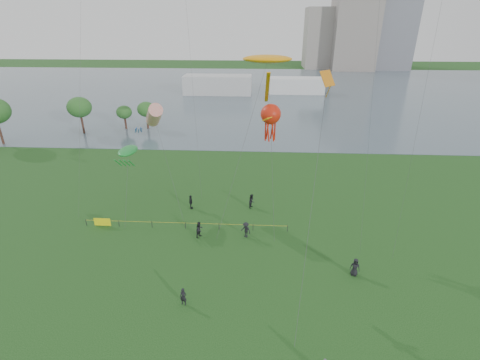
{
  "coord_description": "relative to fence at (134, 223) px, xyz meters",
  "views": [
    {
      "loc": [
        1.72,
        -21.25,
        22.48
      ],
      "look_at": [
        0.0,
        10.0,
        8.0
      ],
      "focal_mm": 26.0,
      "sensor_mm": 36.0,
      "label": 1
    }
  ],
  "objects": [
    {
      "name": "kite_delta",
      "position": [
        20.41,
        -2.87,
        16.23
      ],
      "size": [
        3.79,
        14.46,
        18.38
      ],
      "rotation": [
        0.0,
        0.0,
        -0.32
      ],
      "color": "#3F3F42"
    },
    {
      "name": "lake",
      "position": [
        12.77,
        86.74,
        -0.53
      ],
      "size": [
        400.0,
        120.0,
        0.08
      ],
      "primitive_type": "cube",
      "color": "#4E606C",
      "rests_on": "ground_plane"
    },
    {
      "name": "pavilion_left",
      "position": [
        0.77,
        81.74,
        2.45
      ],
      "size": [
        22.0,
        8.0,
        6.0
      ],
      "primitive_type": "cube",
      "color": "silver",
      "rests_on": "ground_plane"
    },
    {
      "name": "spectator_d",
      "position": [
        24.03,
        -7.28,
        0.38
      ],
      "size": [
        1.02,
        0.78,
        1.87
      ],
      "primitive_type": "imported",
      "rotation": [
        0.0,
        0.0,
        -0.23
      ],
      "color": "black",
      "rests_on": "ground_plane"
    },
    {
      "name": "spectator_a",
      "position": [
        8.1,
        -1.61,
        0.41
      ],
      "size": [
        1.11,
        1.18,
        1.93
      ],
      "primitive_type": "imported",
      "rotation": [
        0.0,
        0.0,
        1.03
      ],
      "color": "black",
      "rests_on": "ground_plane"
    },
    {
      "name": "pavilion_right",
      "position": [
        26.77,
        84.74,
        1.95
      ],
      "size": [
        18.0,
        7.0,
        5.0
      ],
      "primitive_type": "cube",
      "color": "white",
      "rests_on": "ground_plane"
    },
    {
      "name": "ground_plane",
      "position": [
        12.77,
        -13.26,
        -0.55
      ],
      "size": [
        400.0,
        400.0,
        0.0
      ],
      "primitive_type": "plane",
      "color": "#133912"
    },
    {
      "name": "kite_stingray",
      "position": [
        15.27,
        5.0,
        18.01
      ],
      "size": [
        7.94,
        10.15,
        19.05
      ],
      "rotation": [
        0.0,
        0.0,
        0.08
      ],
      "color": "#3F3F42"
    },
    {
      "name": "spectator_g",
      "position": [
        13.84,
        5.5,
        0.41
      ],
      "size": [
        0.97,
        1.11,
        1.93
      ],
      "primitive_type": "imported",
      "rotation": [
        0.0,
        0.0,
        1.27
      ],
      "color": "black",
      "rests_on": "ground_plane"
    },
    {
      "name": "spectator_c",
      "position": [
        5.91,
        4.8,
        0.4
      ],
      "size": [
        0.69,
        1.19,
        1.91
      ],
      "primitive_type": "imported",
      "rotation": [
        0.0,
        0.0,
        1.78
      ],
      "color": "black",
      "rests_on": "ground_plane"
    },
    {
      "name": "spectator_f",
      "position": [
        8.37,
        -11.97,
        0.28
      ],
      "size": [
        0.68,
        0.51,
        1.68
      ],
      "primitive_type": "imported",
      "rotation": [
        0.0,
        0.0,
        -0.19
      ],
      "color": "black",
      "rests_on": "ground_plane"
    },
    {
      "name": "kite_creature",
      "position": [
        -1.63,
        5.19,
        7.13
      ],
      "size": [
        2.15,
        7.53,
        8.11
      ],
      "rotation": [
        0.0,
        0.0,
        0.43
      ],
      "color": "#3F3F42"
    },
    {
      "name": "fence",
      "position": [
        0.0,
        0.0,
        0.0
      ],
      "size": [
        24.07,
        0.07,
        1.05
      ],
      "color": "black",
      "rests_on": "ground_plane"
    },
    {
      "name": "kite_octopus",
      "position": [
        15.74,
        1.85,
        12.76
      ],
      "size": [
        2.16,
        5.09,
        14.48
      ],
      "rotation": [
        0.0,
        0.0,
        -0.27
      ],
      "color": "#3F3F42"
    },
    {
      "name": "building_mid",
      "position": [
        58.77,
        148.74,
        18.45
      ],
      "size": [
        20.0,
        20.0,
        38.0
      ],
      "primitive_type": "cube",
      "color": "gray",
      "rests_on": "ground_plane"
    },
    {
      "name": "kite_windsock",
      "position": [
        1.35,
        7.76,
        11.01
      ],
      "size": [
        6.67,
        8.74,
        13.46
      ],
      "rotation": [
        0.0,
        0.0,
        0.42
      ],
      "color": "#3F3F42"
    },
    {
      "name": "trees",
      "position": [
        -26.76,
        33.58,
        5.2
      ],
      "size": [
        30.36,
        17.05,
        9.08
      ],
      "color": "#3B231B",
      "rests_on": "ground_plane"
    },
    {
      "name": "building_low",
      "position": [
        44.77,
        154.74,
        13.45
      ],
      "size": [
        16.0,
        18.0,
        28.0
      ],
      "primitive_type": "cube",
      "color": "gray",
      "rests_on": "ground_plane"
    },
    {
      "name": "spectator_b",
      "position": [
        13.32,
        -1.38,
        0.4
      ],
      "size": [
        1.42,
        1.25,
        1.9
      ],
      "primitive_type": "imported",
      "rotation": [
        0.0,
        0.0,
        -0.56
      ],
      "color": "black",
      "rests_on": "ground_plane"
    }
  ]
}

